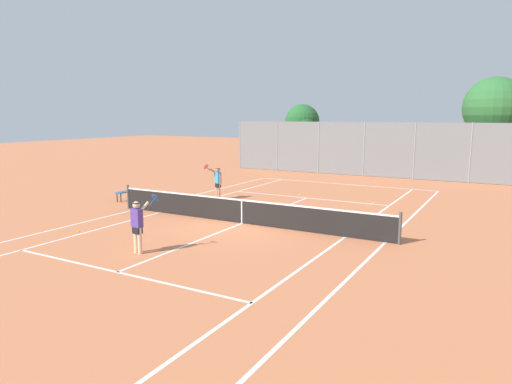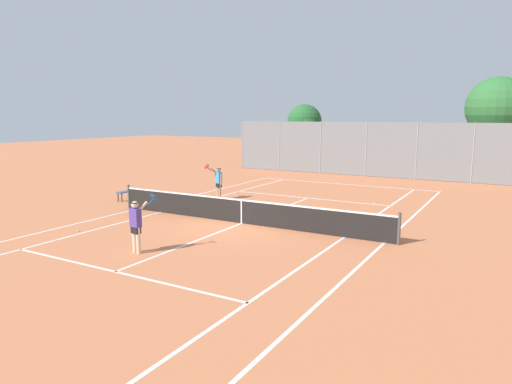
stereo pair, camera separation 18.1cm
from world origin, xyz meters
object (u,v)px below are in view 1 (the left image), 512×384
player_far_left (218,181)px  courtside_bench (128,192)px  player_near_side (138,223)px  loose_tennis_ball_1 (257,181)px  tennis_net (242,211)px  tree_behind_right (497,110)px  loose_tennis_ball_3 (300,195)px  loose_tennis_ball_2 (373,203)px  loose_tennis_ball_0 (78,231)px  tree_behind_left (303,123)px

player_far_left → courtside_bench: 4.45m
player_near_side → loose_tennis_ball_1: size_ratio=26.88×
tennis_net → courtside_bench: bearing=168.2°
loose_tennis_ball_1 → tree_behind_right: size_ratio=0.01×
tennis_net → loose_tennis_ball_3: bearing=95.4°
player_near_side → loose_tennis_ball_1: (-4.46, 15.24, -0.89)m
player_far_left → loose_tennis_ball_1: 6.81m
tennis_net → player_near_side: bearing=-98.5°
loose_tennis_ball_3 → player_near_side: bearing=-90.3°
courtside_bench → tree_behind_right: (15.29, 17.51, 4.10)m
loose_tennis_ball_2 → courtside_bench: size_ratio=0.04×
loose_tennis_ball_0 → courtside_bench: 6.38m
loose_tennis_ball_1 → player_near_side: bearing=-73.7°
player_far_left → loose_tennis_ball_2: bearing=20.8°
loose_tennis_ball_2 → tree_behind_left: bearing=126.5°
tree_behind_left → tree_behind_right: size_ratio=0.76×
courtside_bench → tree_behind_right: size_ratio=0.23×
tennis_net → tree_behind_left: tree_behind_left is taller
loose_tennis_ball_1 → tree_behind_right: (12.97, 8.67, 4.48)m
loose_tennis_ball_3 → courtside_bench: bearing=-141.9°
tennis_net → loose_tennis_ball_1: 11.63m
loose_tennis_ball_0 → tree_behind_left: 23.09m
tennis_net → loose_tennis_ball_1: tennis_net is taller
tennis_net → loose_tennis_ball_1: bearing=116.5°
player_far_left → tree_behind_left: tree_behind_left is taller
player_near_side → courtside_bench: 9.34m
loose_tennis_ball_2 → tree_behind_right: size_ratio=0.01×
tree_behind_left → tree_behind_right: bearing=1.3°
player_far_left → loose_tennis_ball_3: player_far_left is taller
loose_tennis_ball_0 → courtside_bench: courtside_bench is taller
tree_behind_left → loose_tennis_ball_2: bearing=-53.5°
tree_behind_left → loose_tennis_ball_1: bearing=-86.3°
courtside_bench → player_near_side: bearing=-43.4°
loose_tennis_ball_3 → tree_behind_right: size_ratio=0.01×
loose_tennis_ball_3 → tree_behind_left: size_ratio=0.01×
courtside_bench → tennis_net: bearing=-11.8°
loose_tennis_ball_0 → loose_tennis_ball_3: same height
loose_tennis_ball_2 → tree_behind_right: tree_behind_right is taller
player_far_left → tree_behind_left: 15.33m
player_far_left → loose_tennis_ball_1: size_ratio=26.88×
loose_tennis_ball_3 → tree_behind_right: 15.45m
loose_tennis_ball_1 → courtside_bench: (-2.32, -8.83, 0.38)m
loose_tennis_ball_3 → tree_behind_right: (8.44, 12.14, 4.48)m
courtside_bench → player_far_left: bearing=30.6°
tree_behind_right → loose_tennis_ball_2: bearing=-109.4°
loose_tennis_ball_0 → tree_behind_right: 26.49m
player_near_side → loose_tennis_ball_2: (4.08, 11.33, -0.89)m
tennis_net → player_near_side: size_ratio=6.76×
loose_tennis_ball_0 → tree_behind_left: tree_behind_left is taller
loose_tennis_ball_0 → loose_tennis_ball_1: same height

